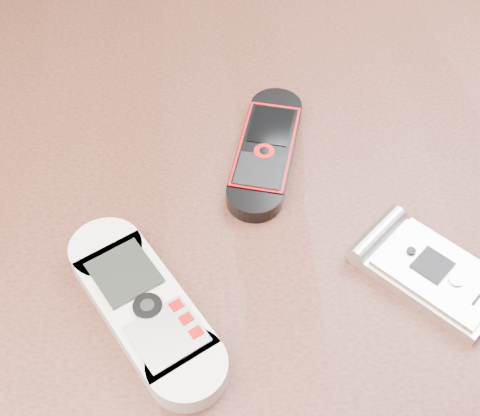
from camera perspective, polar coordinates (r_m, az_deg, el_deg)
The scene contains 4 objects.
table at distance 0.59m, azimuth -0.49°, elevation -7.16°, with size 1.20×0.80×0.75m.
nokia_white at distance 0.45m, azimuth -8.17°, elevation -8.31°, with size 0.05×0.16×0.02m, color silver.
nokia_black_red at distance 0.54m, azimuth 2.23°, elevation 4.97°, with size 0.04×0.14×0.01m, color black.
motorola_razr at distance 0.48m, azimuth 16.25°, elevation -5.35°, with size 0.06×0.11×0.02m, color silver.
Camera 1 is at (-0.02, -0.31, 1.14)m, focal length 50.00 mm.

